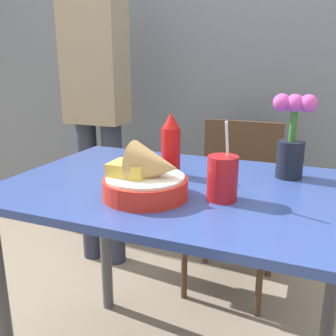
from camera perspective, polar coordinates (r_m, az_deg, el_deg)
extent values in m
cube|color=slate|center=(2.21, 13.38, 19.92)|extent=(7.00, 0.06, 2.60)
cube|color=#334C9E|center=(1.15, 2.03, -3.05)|extent=(1.07, 0.72, 0.02)
cylinder|color=#4C4C51|center=(1.35, -23.95, -19.83)|extent=(0.05, 0.05, 0.75)
cylinder|color=#4C4C51|center=(1.74, -9.58, -10.06)|extent=(0.05, 0.05, 0.75)
cylinder|color=#4C4C51|center=(1.53, 23.92, -15.40)|extent=(0.05, 0.05, 0.75)
cylinder|color=#473323|center=(1.86, 2.50, -13.77)|extent=(0.03, 0.03, 0.42)
cylinder|color=#473323|center=(1.79, 13.80, -15.59)|extent=(0.03, 0.03, 0.42)
cylinder|color=#473323|center=(2.17, 5.80, -9.34)|extent=(0.03, 0.03, 0.42)
cylinder|color=#473323|center=(2.11, 15.38, -10.66)|extent=(0.03, 0.03, 0.42)
cube|color=#473323|center=(1.88, 9.68, -6.30)|extent=(0.40, 0.40, 0.02)
cube|color=#473323|center=(1.99, 11.17, 1.28)|extent=(0.40, 0.03, 0.40)
cylinder|color=red|center=(1.03, -3.47, -3.03)|extent=(0.23, 0.23, 0.05)
cylinder|color=white|center=(1.02, -3.50, -1.39)|extent=(0.22, 0.22, 0.01)
cone|color=tan|center=(1.00, -2.02, 0.32)|extent=(0.13, 0.13, 0.13)
cube|color=#E5C14C|center=(1.02, -5.86, -0.34)|extent=(0.11, 0.08, 0.04)
cylinder|color=red|center=(1.21, 0.44, 2.43)|extent=(0.06, 0.06, 0.16)
cone|color=red|center=(1.19, 0.45, 7.27)|extent=(0.06, 0.06, 0.05)
cylinder|color=red|center=(1.01, 8.29, -1.55)|extent=(0.08, 0.08, 0.12)
cylinder|color=black|center=(1.01, 8.26, -2.07)|extent=(0.08, 0.08, 0.10)
cylinder|color=white|center=(0.99, 9.10, 1.39)|extent=(0.01, 0.07, 0.21)
cylinder|color=black|center=(1.26, 18.07, 1.25)|extent=(0.08, 0.08, 0.12)
cylinder|color=#33722D|center=(1.23, 18.53, 6.36)|extent=(0.02, 0.02, 0.11)
sphere|color=#D14CB2|center=(1.23, 18.80, 9.35)|extent=(0.06, 0.06, 0.06)
sphere|color=#D14CB2|center=(1.23, 16.97, 9.52)|extent=(0.06, 0.06, 0.06)
sphere|color=#D14CB2|center=(1.22, 20.63, 9.17)|extent=(0.06, 0.06, 0.06)
cylinder|color=#2D3347|center=(2.21, -11.86, -3.59)|extent=(0.11, 0.11, 0.81)
cylinder|color=#2D3347|center=(2.12, -8.26, -4.18)|extent=(0.11, 0.11, 0.81)
cube|color=gray|center=(2.04, -11.15, 16.27)|extent=(0.32, 0.18, 0.68)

